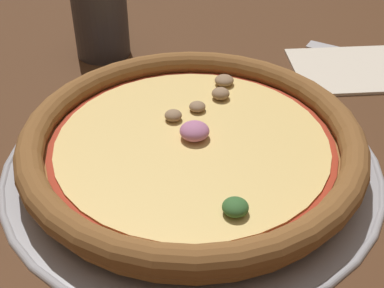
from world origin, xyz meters
TOP-DOWN VIEW (x-y plane):
  - ground_plane at (0.00, 0.00)m, footprint 3.00×3.00m
  - pizza_tray at (0.00, 0.00)m, footprint 0.38×0.38m
  - pizza at (0.00, 0.00)m, footprint 0.34×0.34m
  - drinking_cup at (-0.20, 0.18)m, footprint 0.07×0.07m
  - napkin at (0.13, 0.26)m, footprint 0.20×0.18m
  - fork at (0.14, 0.30)m, footprint 0.19×0.04m

SIDE VIEW (x-z plane):
  - ground_plane at x=0.00m, z-range 0.00..0.00m
  - fork at x=0.14m, z-range 0.00..0.00m
  - pizza_tray at x=0.00m, z-range 0.00..0.01m
  - napkin at x=0.13m, z-range 0.00..0.01m
  - pizza at x=0.00m, z-range 0.01..0.05m
  - drinking_cup at x=-0.20m, z-range 0.00..0.10m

